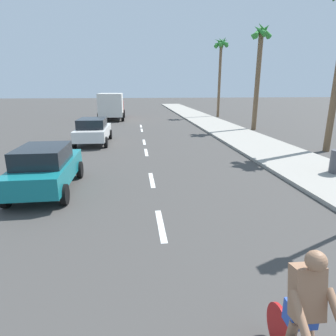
{
  "coord_description": "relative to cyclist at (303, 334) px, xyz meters",
  "views": [
    {
      "loc": [
        -0.6,
        2.93,
        3.43
      ],
      "look_at": [
        0.36,
        11.06,
        1.1
      ],
      "focal_mm": 30.45,
      "sensor_mm": 36.0,
      "label": 1
    }
  ],
  "objects": [
    {
      "name": "lane_stripe_3",
      "position": [
        -1.17,
        8.06,
        -0.83
      ],
      "size": [
        0.16,
        1.8,
        0.01
      ],
      "primitive_type": "cube",
      "color": "white",
      "rests_on": "ground"
    },
    {
      "name": "palm_tree_distant",
      "position": [
        8.19,
        31.16,
        6.17
      ],
      "size": [
        1.89,
        1.7,
        8.95
      ],
      "color": "brown",
      "rests_on": "ground"
    },
    {
      "name": "delivery_truck",
      "position": [
        -4.14,
        29.67,
        0.67
      ],
      "size": [
        2.71,
        6.25,
        2.8
      ],
      "rotation": [
        0.0,
        0.0,
        0.01
      ],
      "color": "maroon",
      "rests_on": "ground"
    },
    {
      "name": "palm_tree_far",
      "position": [
        8.1,
        20.41,
        5.16
      ],
      "size": [
        1.79,
        1.79,
        8.31
      ],
      "color": "brown",
      "rests_on": "ground"
    },
    {
      "name": "parked_car_white",
      "position": [
        -4.34,
        15.91,
        0.01
      ],
      "size": [
        2.04,
        4.32,
        1.57
      ],
      "rotation": [
        0.0,
        0.0,
        -0.01
      ],
      "color": "white",
      "rests_on": "ground"
    },
    {
      "name": "sidewalk_strip",
      "position": [
        5.66,
        16.77,
        -0.76
      ],
      "size": [
        3.6,
        80.0,
        0.14
      ],
      "primitive_type": "cube",
      "color": "#9E998E",
      "rests_on": "ground"
    },
    {
      "name": "lane_stripe_4",
      "position": [
        -1.17,
        12.91,
        -0.83
      ],
      "size": [
        0.16,
        1.8,
        0.01
      ],
      "primitive_type": "cube",
      "color": "white",
      "rests_on": "ground"
    },
    {
      "name": "lane_stripe_7",
      "position": [
        -1.17,
        23.83,
        -0.83
      ],
      "size": [
        0.16,
        1.8,
        0.01
      ],
      "primitive_type": "cube",
      "color": "white",
      "rests_on": "ground"
    },
    {
      "name": "parked_car_teal",
      "position": [
        -4.76,
        7.31,
        0.01
      ],
      "size": [
        1.88,
        3.99,
        1.57
      ],
      "rotation": [
        0.0,
        0.0,
        0.01
      ],
      "color": "#14727A",
      "rests_on": "ground"
    },
    {
      "name": "ground_plane",
      "position": [
        -1.17,
        14.77,
        -0.83
      ],
      "size": [
        160.0,
        160.0,
        0.0
      ],
      "primitive_type": "plane",
      "color": "#423F3D"
    },
    {
      "name": "cyclist",
      "position": [
        0.0,
        0.0,
        0.0
      ],
      "size": [
        0.62,
        1.71,
        1.82
      ],
      "rotation": [
        0.0,
        0.0,
        3.11
      ],
      "color": "black",
      "rests_on": "ground"
    },
    {
      "name": "lane_stripe_2",
      "position": [
        -1.17,
        4.33,
        -0.83
      ],
      "size": [
        0.16,
        1.8,
        0.01
      ],
      "primitive_type": "cube",
      "color": "white",
      "rests_on": "ground"
    },
    {
      "name": "lane_stripe_6",
      "position": [
        -1.17,
        21.23,
        -0.83
      ],
      "size": [
        0.16,
        1.8,
        0.01
      ],
      "primitive_type": "cube",
      "color": "white",
      "rests_on": "ground"
    },
    {
      "name": "lane_stripe_5",
      "position": [
        -1.17,
        15.95,
        -0.83
      ],
      "size": [
        0.16,
        1.8,
        0.01
      ],
      "primitive_type": "cube",
      "color": "white",
      "rests_on": "ground"
    }
  ]
}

